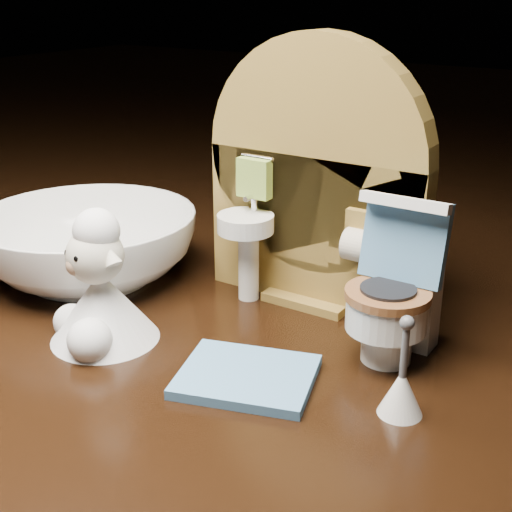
% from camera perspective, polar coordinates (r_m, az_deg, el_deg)
% --- Properties ---
extents(backdrop_panel, '(0.13, 0.05, 0.15)m').
position_cam_1_polar(backdrop_panel, '(0.39, 4.68, 5.22)').
color(backdrop_panel, olive).
rests_on(backdrop_panel, ground).
extents(toy_toilet, '(0.04, 0.05, 0.08)m').
position_cam_1_polar(toy_toilet, '(0.35, 11.12, -3.41)').
color(toy_toilet, white).
rests_on(toy_toilet, ground).
extents(bath_mat, '(0.07, 0.07, 0.00)m').
position_cam_1_polar(bath_mat, '(0.34, -0.75, -9.62)').
color(bath_mat, '#538AB9').
rests_on(bath_mat, ground).
extents(toilet_brush, '(0.02, 0.02, 0.05)m').
position_cam_1_polar(toilet_brush, '(0.31, 11.56, -10.36)').
color(toilet_brush, white).
rests_on(toilet_brush, ground).
extents(plush_lamb, '(0.06, 0.06, 0.07)m').
position_cam_1_polar(plush_lamb, '(0.37, -12.44, -3.12)').
color(plush_lamb, white).
rests_on(plush_lamb, ground).
extents(ceramic_bowl, '(0.14, 0.14, 0.04)m').
position_cam_1_polar(ceramic_bowl, '(0.45, -13.27, 0.80)').
color(ceramic_bowl, white).
rests_on(ceramic_bowl, ground).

